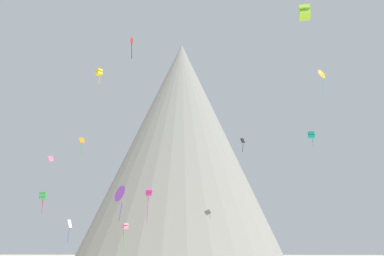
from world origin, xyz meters
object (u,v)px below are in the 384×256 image
at_px(kite_red_high, 132,44).
at_px(kite_gold_high, 322,74).
at_px(kite_magenta_low, 149,193).
at_px(kite_orange_mid, 82,142).
at_px(rock_massif, 181,155).
at_px(kite_pink_low, 125,227).
at_px(kite_rainbow_mid, 51,159).
at_px(kite_yellow_high, 99,72).
at_px(kite_violet_low, 121,194).
at_px(kite_teal_mid, 312,135).
at_px(kite_white_low, 70,225).
at_px(kite_black_mid, 243,142).
at_px(kite_lime_high, 304,13).
at_px(kite_green_low, 43,195).

height_order(kite_red_high, kite_gold_high, kite_red_high).
bearing_deg(kite_magenta_low, kite_orange_mid, -42.12).
relative_size(rock_massif, kite_pink_low, 14.18).
bearing_deg(rock_massif, kite_pink_low, -96.05).
bearing_deg(kite_rainbow_mid, kite_magenta_low, -35.52).
relative_size(kite_yellow_high, kite_gold_high, 0.64).
height_order(kite_gold_high, kite_violet_low, kite_gold_high).
distance_m(kite_magenta_low, kite_teal_mid, 37.03).
distance_m(kite_magenta_low, kite_white_low, 27.13).
relative_size(kite_magenta_low, kite_teal_mid, 1.80).
height_order(kite_yellow_high, kite_black_mid, kite_yellow_high).
relative_size(kite_red_high, kite_lime_high, 2.05).
relative_size(kite_red_high, kite_rainbow_mid, 3.27).
bearing_deg(kite_magenta_low, kite_gold_high, 173.38).
bearing_deg(kite_rainbow_mid, kite_red_high, -47.59).
xyz_separation_m(kite_rainbow_mid, kite_green_low, (5.97, -14.76, -8.11)).
bearing_deg(kite_gold_high, kite_teal_mid, 42.57).
distance_m(kite_pink_low, kite_teal_mid, 40.62).
distance_m(kite_violet_low, kite_green_low, 11.57).
bearing_deg(kite_green_low, kite_violet_low, -19.62).
xyz_separation_m(kite_magenta_low, kite_green_low, (-12.24, -9.30, -1.38)).
relative_size(kite_magenta_low, kite_lime_high, 2.86).
bearing_deg(kite_green_low, kite_gold_high, 8.05).
bearing_deg(kite_lime_high, kite_violet_low, 5.27).
distance_m(kite_gold_high, kite_black_mid, 26.47).
height_order(rock_massif, kite_orange_mid, rock_massif).
height_order(kite_pink_low, kite_green_low, kite_green_low).
xyz_separation_m(kite_orange_mid, kite_violet_low, (14.17, -24.18, -12.92)).
xyz_separation_m(kite_magenta_low, kite_white_low, (-19.11, 18.91, -3.65)).
relative_size(kite_red_high, kite_violet_low, 0.85).
distance_m(kite_red_high, kite_lime_high, 27.33).
xyz_separation_m(rock_massif, kite_yellow_high, (-10.78, -38.13, 7.20)).
relative_size(kite_white_low, kite_rainbow_mid, 3.89).
bearing_deg(kite_black_mid, kite_white_low, -177.41).
height_order(kite_white_low, kite_pink_low, kite_white_low).
relative_size(kite_lime_high, kite_white_low, 0.41).
xyz_separation_m(kite_black_mid, kite_green_low, (-27.33, -31.57, -14.62)).
bearing_deg(kite_white_low, rock_massif, 20.83).
height_order(rock_massif, kite_gold_high, rock_massif).
bearing_deg(kite_lime_high, kite_magenta_low, -23.40).
relative_size(kite_magenta_low, kite_rainbow_mid, 4.56).
distance_m(kite_red_high, kite_white_low, 38.42).
xyz_separation_m(kite_red_high, kite_white_low, (-16.20, 21.85, -27.13)).
relative_size(kite_magenta_low, kite_green_low, 1.75).
height_order(kite_orange_mid, kite_rainbow_mid, kite_orange_mid).
bearing_deg(kite_lime_high, kite_white_low, -30.90).
relative_size(kite_yellow_high, kite_violet_low, 0.69).
relative_size(kite_orange_mid, kite_green_low, 1.23).
xyz_separation_m(kite_white_low, kite_violet_low, (18.00, -31.32, 1.93)).
xyz_separation_m(kite_orange_mid, kite_lime_high, (37.74, -24.72, 10.46)).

